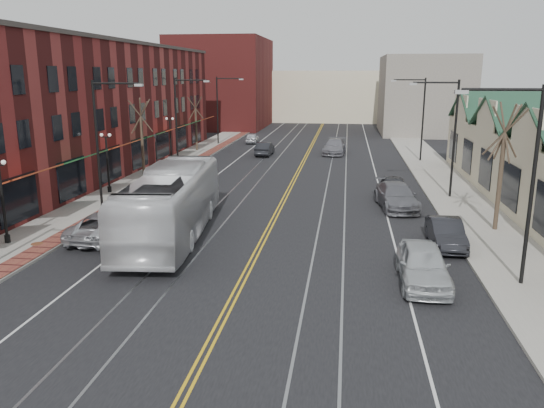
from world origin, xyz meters
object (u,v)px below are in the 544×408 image
(transit_bus, at_px, (172,203))
(parked_car_a, at_px, (423,265))
(parked_car_b, at_px, (446,233))
(parked_suv, at_px, (107,225))
(parked_car_c, at_px, (396,196))
(parked_car_d, at_px, (394,189))

(transit_bus, relative_size, parked_car_a, 2.69)
(parked_car_a, xyz_separation_m, parked_car_b, (1.80, 5.17, -0.13))
(parked_suv, height_order, parked_car_c, parked_car_c)
(transit_bus, distance_m, parked_car_b, 14.26)
(parked_suv, xyz_separation_m, parked_car_a, (15.69, -4.02, 0.10))
(parked_car_c, bearing_deg, parked_car_a, -97.36)
(parked_suv, relative_size, parked_car_b, 1.24)
(parked_car_c, relative_size, parked_car_d, 1.12)
(parked_suv, xyz_separation_m, parked_car_c, (15.69, 8.89, 0.06))
(transit_bus, distance_m, parked_car_a, 13.40)
(parked_suv, bearing_deg, parked_car_d, -141.61)
(parked_car_a, distance_m, parked_car_d, 14.95)
(parked_car_a, distance_m, parked_car_c, 12.90)
(parked_suv, bearing_deg, transit_bus, -160.78)
(parked_car_a, height_order, parked_car_c, parked_car_a)
(parked_suv, relative_size, parked_car_a, 1.09)
(parked_suv, distance_m, parked_car_d, 19.12)
(parked_car_b, xyz_separation_m, parked_car_d, (-1.80, 9.77, 0.13))
(transit_bus, relative_size, parked_car_c, 2.40)
(transit_bus, distance_m, parked_car_d, 15.98)
(transit_bus, xyz_separation_m, parked_car_d, (12.41, 10.01, -1.01))
(parked_suv, height_order, parked_car_b, parked_suv)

